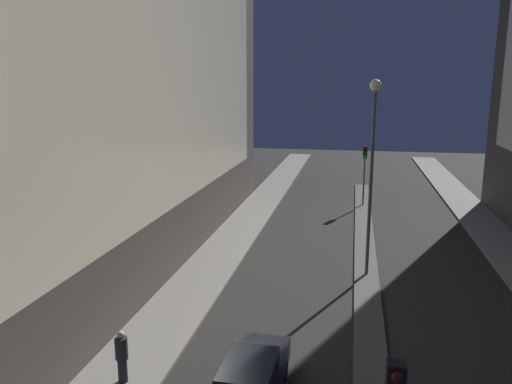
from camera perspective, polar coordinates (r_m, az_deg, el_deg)
The scene contains 6 objects.
building_left at distance 25.45m, azimuth -15.47°, elevation 13.77°, with size 6.01×35.69×19.90m.
median_strip at distance 27.32m, azimuth 12.39°, elevation -7.35°, with size 1.14×39.62×0.13m.
traffic_light_mid at distance 38.13m, azimuth 12.32°, elevation 3.37°, with size 0.32×0.42×4.47m.
street_lamp at distance 23.46m, azimuth 13.19°, elevation 5.17°, with size 0.53×0.53×9.17m.
car_left_lane at distance 15.20m, azimuth -0.65°, elevation -20.84°, with size 1.71×4.63×1.54m.
pedestrian_on_left_sidewalk at distance 16.44m, azimuth -15.09°, elevation -17.59°, with size 0.39×0.39×1.67m.
Camera 1 is at (-0.84, -4.98, 9.06)m, focal length 35.00 mm.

